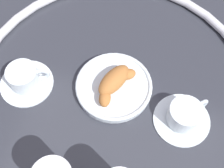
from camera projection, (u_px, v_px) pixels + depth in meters
ground_plane at (114, 88)px, 0.74m from camera, size 2.20×2.20×0.00m
table_chrome_rim at (114, 86)px, 0.73m from camera, size 0.73×0.73×0.02m
pastry_plate at (112, 87)px, 0.73m from camera, size 0.19×0.19×0.02m
croissant_large at (113, 83)px, 0.70m from camera, size 0.13×0.10×0.04m
coffee_cup_near at (25, 79)px, 0.72m from camera, size 0.14×0.14×0.06m
coffee_cup_far at (184, 116)px, 0.68m from camera, size 0.14×0.14×0.06m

